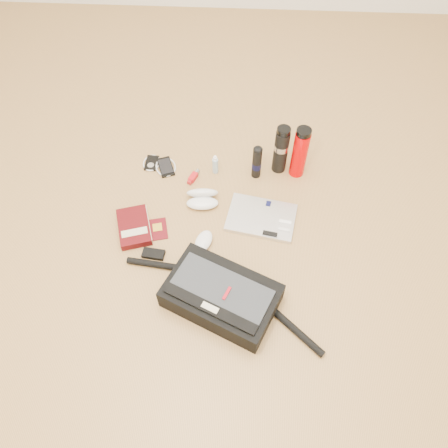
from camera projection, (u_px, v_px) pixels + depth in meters
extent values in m
plane|color=#A17743|center=(213.00, 248.00, 1.94)|extent=(4.00, 4.00, 0.00)
cube|color=black|center=(221.00, 296.00, 1.75)|extent=(0.51, 0.43, 0.11)
cube|color=#292B30|center=(220.00, 291.00, 1.70)|extent=(0.43, 0.34, 0.01)
cube|color=black|center=(210.00, 308.00, 1.66)|extent=(0.37, 0.20, 0.01)
cube|color=beige|center=(210.00, 308.00, 1.65)|extent=(0.07, 0.05, 0.02)
cube|color=#A20913|center=(227.00, 294.00, 1.69)|extent=(0.03, 0.06, 0.02)
cylinder|color=black|center=(158.00, 265.00, 1.88)|extent=(0.27, 0.06, 0.03)
cylinder|color=black|center=(296.00, 330.00, 1.71)|extent=(0.22, 0.20, 0.03)
cube|color=black|center=(153.00, 254.00, 1.91)|extent=(0.10, 0.06, 0.02)
cube|color=silver|center=(261.00, 218.00, 2.03)|extent=(0.34, 0.27, 0.02)
cube|color=black|center=(268.00, 204.00, 2.06)|extent=(0.03, 0.03, 0.00)
cube|color=white|center=(285.00, 222.00, 2.00)|extent=(0.06, 0.03, 0.01)
cube|color=silver|center=(284.00, 229.00, 1.97)|extent=(0.05, 0.02, 0.01)
cube|color=black|center=(270.00, 234.00, 1.96)|extent=(0.07, 0.03, 0.01)
cube|color=#41070A|center=(134.00, 227.00, 1.99)|extent=(0.19, 0.24, 0.04)
cube|color=beige|center=(149.00, 224.00, 2.00)|extent=(0.06, 0.19, 0.03)
cube|color=beige|center=(134.00, 232.00, 1.95)|extent=(0.12, 0.07, 0.00)
cube|color=#4F090F|center=(158.00, 229.00, 2.00)|extent=(0.11, 0.14, 0.00)
cube|color=gold|center=(157.00, 227.00, 2.00)|extent=(0.05, 0.05, 0.00)
ellipsoid|color=silver|center=(204.00, 241.00, 1.94)|extent=(0.10, 0.14, 0.04)
ellipsoid|color=silver|center=(202.00, 203.00, 2.06)|extent=(0.16, 0.09, 0.04)
ellipsoid|color=silver|center=(202.00, 193.00, 2.07)|extent=(0.16, 0.09, 0.09)
ellipsoid|color=black|center=(196.00, 203.00, 2.06)|extent=(0.04, 0.03, 0.01)
ellipsoid|color=black|center=(209.00, 203.00, 2.06)|extent=(0.04, 0.03, 0.01)
cylinder|color=black|center=(202.00, 202.00, 2.06)|extent=(0.02, 0.01, 0.00)
cube|color=black|center=(152.00, 163.00, 2.23)|extent=(0.07, 0.10, 0.01)
cylinder|color=#A8A8AA|center=(151.00, 165.00, 2.21)|extent=(0.04, 0.04, 0.00)
torus|color=silver|center=(152.00, 163.00, 2.23)|extent=(0.09, 0.09, 0.01)
cube|color=black|center=(166.00, 167.00, 2.21)|extent=(0.11, 0.15, 0.01)
cube|color=black|center=(166.00, 166.00, 2.21)|extent=(0.09, 0.12, 0.00)
torus|color=silver|center=(166.00, 167.00, 2.21)|extent=(0.13, 0.13, 0.01)
cube|color=red|center=(193.00, 177.00, 2.16)|extent=(0.05, 0.06, 0.03)
cube|color=maroon|center=(190.00, 182.00, 2.15)|extent=(0.03, 0.02, 0.02)
cylinder|color=#B2B2B5|center=(197.00, 172.00, 2.18)|extent=(0.03, 0.04, 0.02)
cylinder|color=#95B5C5|center=(215.00, 166.00, 2.17)|extent=(0.03, 0.03, 0.09)
cylinder|color=white|center=(215.00, 159.00, 2.13)|extent=(0.02, 0.02, 0.02)
cylinder|color=white|center=(215.00, 157.00, 2.12)|extent=(0.01, 0.01, 0.01)
cylinder|color=black|center=(257.00, 163.00, 2.12)|extent=(0.05, 0.05, 0.18)
cylinder|color=black|center=(257.00, 165.00, 2.13)|extent=(0.05, 0.05, 0.04)
ellipsoid|color=black|center=(258.00, 149.00, 2.04)|extent=(0.04, 0.04, 0.02)
cylinder|color=black|center=(281.00, 151.00, 2.12)|extent=(0.08, 0.08, 0.24)
cylinder|color=#A9AAAC|center=(281.00, 147.00, 2.09)|extent=(0.08, 0.08, 0.03)
cylinder|color=black|center=(284.00, 131.00, 2.01)|extent=(0.07, 0.07, 0.02)
cylinder|color=#D10001|center=(299.00, 154.00, 2.09)|extent=(0.08, 0.08, 0.26)
cylinder|color=black|center=(304.00, 132.00, 1.98)|extent=(0.08, 0.08, 0.03)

